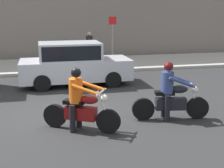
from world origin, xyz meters
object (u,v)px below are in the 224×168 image
object	(u,v)px
motorcycle_with_rider_orange_stripe	(80,105)
parked_sedan_silver	(74,63)
motorcycle_with_rider_denim_blue	(171,96)
street_sign_post	(112,33)
pedestrian_bystander	(89,46)

from	to	relation	value
motorcycle_with_rider_orange_stripe	parked_sedan_silver	bearing A→B (deg)	85.58
motorcycle_with_rider_denim_blue	street_sign_post	world-z (taller)	street_sign_post
motorcycle_with_rider_orange_stripe	parked_sedan_silver	size ratio (longest dim) A/B	0.42
motorcycle_with_rider_orange_stripe	motorcycle_with_rider_denim_blue	bearing A→B (deg)	4.93
motorcycle_with_rider_denim_blue	motorcycle_with_rider_orange_stripe	distance (m)	2.53
motorcycle_with_rider_denim_blue	pedestrian_bystander	bearing A→B (deg)	96.40
parked_sedan_silver	street_sign_post	size ratio (longest dim) A/B	1.75
street_sign_post	pedestrian_bystander	distance (m)	2.31
motorcycle_with_rider_denim_blue	street_sign_post	xyz separation A→B (m)	(0.67, 9.82, 0.99)
pedestrian_bystander	street_sign_post	bearing A→B (deg)	44.93
motorcycle_with_rider_orange_stripe	street_sign_post	xyz separation A→B (m)	(3.19, 10.03, 0.99)
motorcycle_with_rider_denim_blue	motorcycle_with_rider_orange_stripe	world-z (taller)	motorcycle_with_rider_denim_blue
motorcycle_with_rider_orange_stripe	street_sign_post	distance (m)	10.58
street_sign_post	motorcycle_with_rider_denim_blue	bearing A→B (deg)	-93.92
motorcycle_with_rider_denim_blue	parked_sedan_silver	world-z (taller)	parked_sedan_silver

